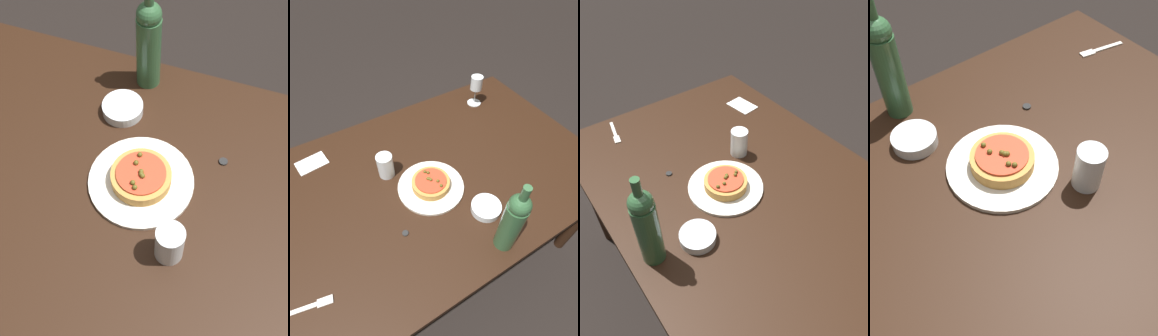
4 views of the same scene
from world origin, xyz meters
The scene contains 8 objects.
ground_plane centered at (0.00, 0.00, 0.00)m, with size 14.00×14.00×0.00m, color black.
dining_table centered at (0.00, 0.00, 0.65)m, with size 1.51×1.00×0.73m.
dinner_plate centered at (0.06, 0.06, 0.73)m, with size 0.29×0.29×0.01m.
pizza centered at (0.06, 0.06, 0.76)m, with size 0.16×0.16×0.05m.
wine_bottle centered at (-0.04, 0.42, 0.88)m, with size 0.07×0.07×0.34m.
water_cup centered at (0.19, -0.10, 0.78)m, with size 0.07×0.07×0.11m.
side_bowl centered at (-0.08, 0.28, 0.74)m, with size 0.12×0.12×0.03m.
bottle_cap centered at (0.25, 0.20, 0.73)m, with size 0.02×0.02×0.01m.
Camera 1 is at (0.27, -0.53, 1.82)m, focal length 50.00 mm.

